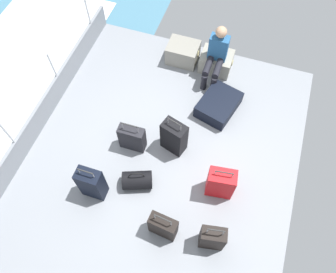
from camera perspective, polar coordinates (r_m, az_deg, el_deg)
The scene contains 14 objects.
ground_plane at distance 5.55m, azimuth -1.14°, elevation -3.58°, with size 4.40×5.20×0.06m, color gray.
gunwale_port at distance 6.07m, azimuth -20.97°, elevation 3.59°, with size 0.06×5.20×0.45m, color gray.
railing_port at distance 5.65m, azimuth -22.74°, elevation 6.63°, with size 0.04×4.20×1.02m.
cargo_crate_0 at distance 6.60m, azimuth 2.59°, elevation 14.23°, with size 0.62×0.47×0.39m.
cargo_crate_1 at distance 6.53m, azimuth 8.30°, elevation 12.66°, with size 0.62×0.48×0.35m.
passenger_seated at distance 6.14m, azimuth 8.32°, elevation 13.80°, with size 0.34×0.66×1.05m.
suitcase_0 at distance 4.84m, azimuth 7.63°, elevation -16.94°, with size 0.37×0.25×0.73m.
suitcase_1 at distance 4.86m, azimuth -0.84°, elevation -15.20°, with size 0.42×0.22×0.67m.
suitcase_2 at distance 5.96m, azimuth 8.68°, elevation 5.43°, with size 0.76×0.89×0.27m.
suitcase_3 at distance 5.10m, azimuth -13.00°, elevation -7.88°, with size 0.37×0.23×0.80m.
suitcase_4 at distance 5.32m, azimuth 1.04°, elevation -0.08°, with size 0.44×0.34×0.80m.
suitcase_5 at distance 5.07m, azimuth 9.04°, elevation -7.92°, with size 0.44×0.30×0.71m.
suitcase_6 at distance 5.42m, azimuth -6.18°, elevation -0.26°, with size 0.43×0.20×0.67m.
duffel_bag at distance 5.22m, azimuth -5.31°, elevation -7.50°, with size 0.53×0.43×0.42m.
Camera 1 is at (0.87, -2.25, 4.97)m, focal length 35.40 mm.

